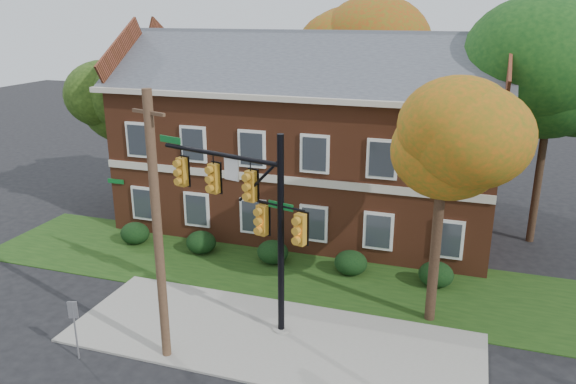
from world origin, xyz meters
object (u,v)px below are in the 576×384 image
(hedge_left, at_px, (201,242))
(utility_pole, at_px, (158,231))
(apartment_building, at_px, (308,129))
(tree_left_rear, at_px, (124,90))
(traffic_signal, at_px, (250,208))
(hedge_far_left, at_px, (135,233))
(tree_far_rear, at_px, (367,42))
(hedge_far_right, at_px, (436,274))
(tree_near_right, at_px, (452,140))
(tree_right_rear, at_px, (562,71))
(hedge_center, at_px, (273,252))
(hedge_right, at_px, (351,263))
(sign_post, at_px, (74,320))

(hedge_left, height_order, utility_pole, utility_pole)
(apartment_building, bearing_deg, utility_pole, -93.84)
(tree_left_rear, distance_m, traffic_signal, 14.18)
(hedge_far_left, distance_m, traffic_signal, 10.10)
(tree_far_rear, xyz_separation_m, traffic_signal, (-0.37, -17.96, -4.48))
(hedge_far_right, xyz_separation_m, tree_near_right, (0.22, -2.83, 6.14))
(apartment_building, distance_m, utility_pole, 13.00)
(hedge_left, distance_m, tree_right_rear, 17.74)
(hedge_left, relative_size, tree_right_rear, 0.13)
(tree_far_rear, bearing_deg, hedge_left, -110.29)
(utility_pole, bearing_deg, hedge_center, 103.04)
(hedge_right, distance_m, tree_far_rear, 15.66)
(tree_left_rear, xyz_separation_m, sign_post, (6.23, -12.84, -5.29))
(sign_post, bearing_deg, hedge_far_left, 91.36)
(hedge_right, bearing_deg, tree_near_right, -37.28)
(hedge_left, relative_size, hedge_right, 1.00)
(hedge_left, height_order, sign_post, sign_post)
(hedge_far_right, height_order, sign_post, sign_post)
(tree_near_right, distance_m, utility_pole, 9.72)
(hedge_left, height_order, tree_far_rear, tree_far_rear)
(hedge_left, bearing_deg, utility_pole, -71.14)
(hedge_right, bearing_deg, traffic_signal, -117.46)
(tree_left_rear, relative_size, tree_right_rear, 0.84)
(hedge_left, bearing_deg, tree_right_rear, 22.42)
(tree_left_rear, distance_m, utility_pole, 14.97)
(tree_left_rear, relative_size, traffic_signal, 1.26)
(tree_near_right, xyz_separation_m, utility_pole, (-8.09, -4.87, -2.30))
(tree_right_rear, height_order, utility_pole, tree_right_rear)
(tree_near_right, xyz_separation_m, sign_post, (-10.72, -5.87, -5.28))
(apartment_building, distance_m, tree_far_rear, 8.84)
(hedge_far_left, distance_m, hedge_right, 10.50)
(traffic_signal, bearing_deg, tree_left_rear, 155.48)
(traffic_signal, bearing_deg, utility_pole, -107.45)
(utility_pole, bearing_deg, tree_far_rear, 103.42)
(tree_left_rear, bearing_deg, hedge_center, -23.04)
(tree_far_rear, height_order, traffic_signal, tree_far_rear)
(traffic_signal, bearing_deg, hedge_far_left, 164.15)
(hedge_far_left, xyz_separation_m, hedge_center, (7.00, 0.00, 0.00))
(tree_left_rear, bearing_deg, hedge_far_left, -56.58)
(hedge_left, xyz_separation_m, utility_pole, (2.63, -7.70, 3.84))
(hedge_right, xyz_separation_m, utility_pole, (-4.37, -7.70, 3.84))
(hedge_left, height_order, hedge_far_right, same)
(hedge_far_right, relative_size, sign_post, 0.68)
(hedge_far_right, bearing_deg, tree_far_rear, 113.37)
(apartment_building, bearing_deg, traffic_signal, -84.52)
(tree_left_rear, relative_size, utility_pole, 1.03)
(hedge_center, height_order, hedge_right, same)
(apartment_building, relative_size, tree_right_rear, 1.77)
(tree_far_rear, bearing_deg, tree_right_rear, -35.00)
(traffic_signal, xyz_separation_m, sign_post, (-4.47, -3.83, -2.97))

